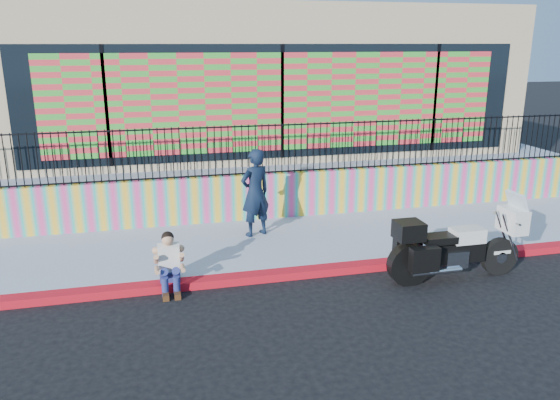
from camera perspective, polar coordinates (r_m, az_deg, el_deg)
name	(u,v)px	position (r m, az deg, el deg)	size (l,w,h in m)	color
ground	(333,273)	(10.67, 5.55, -7.60)	(90.00, 90.00, 0.00)	black
red_curb	(333,269)	(10.64, 5.57, -7.23)	(16.00, 0.30, 0.15)	#AF0C29
sidewalk	(309,240)	(12.10, 3.02, -4.24)	(16.00, 3.00, 0.15)	#9299AF
mural_wall	(290,194)	(13.37, 1.10, 0.60)	(16.00, 0.20, 1.10)	#ED3E89
metal_fence	(291,148)	(13.11, 1.13, 5.45)	(15.80, 0.04, 1.20)	black
elevated_platform	(252,157)	(18.23, -2.98, 4.55)	(16.00, 10.00, 1.25)	#9299AF
storefront_building	(252,76)	(17.67, -2.97, 12.77)	(14.00, 8.06, 4.00)	tan
police_motorcycle	(454,245)	(10.61, 17.74, -4.53)	(2.60, 0.86, 1.62)	black
police_officer	(255,193)	(11.93, -2.60, 0.77)	(0.71, 0.47, 1.95)	black
seated_man	(170,268)	(9.89, -11.46, -7.02)	(0.54, 0.71, 1.06)	navy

